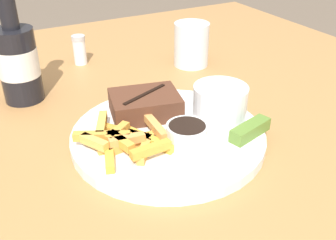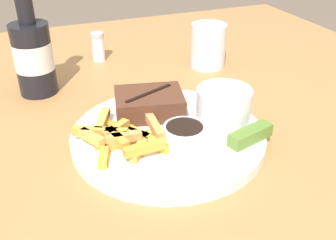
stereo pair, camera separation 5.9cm
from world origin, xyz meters
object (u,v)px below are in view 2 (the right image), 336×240
Objects in this scene: dinner_plate at (168,136)px; pickle_spear at (250,135)px; salt_shaker at (98,47)px; beer_bottle at (33,54)px; fork_utensil at (135,154)px; steak_portion at (149,103)px; drinking_glass at (208,46)px; dipping_sauce_cup at (184,134)px; coleslaw_cup at (225,104)px.

dinner_plate is 3.84× the size of pickle_spear.
pickle_spear is 1.19× the size of salt_shaker.
pickle_spear is 0.46m from salt_shaker.
salt_shaker is (0.15, 0.12, -0.04)m from beer_bottle.
salt_shaker is (-0.02, 0.37, 0.02)m from dinner_plate.
fork_utensil is 0.55× the size of beer_bottle.
fork_utensil is at bearing -147.96° from dinner_plate.
steak_portion is at bearing -87.53° from salt_shaker.
beer_bottle reaches higher than drinking_glass.
beer_bottle is at bearing 129.68° from pickle_spear.
steak_portion is at bearing 98.37° from dipping_sauce_cup.
fork_utensil is at bearing -96.28° from salt_shaker.
dipping_sauce_cup is 0.51× the size of fork_utensil.
dipping_sauce_cup is 0.94× the size of salt_shaker.
dipping_sauce_cup is at bearing -78.35° from dinner_plate.
fork_utensil is 0.42m from salt_shaker.
pickle_spear is 0.17m from fork_utensil.
drinking_glass reaches higher than dipping_sauce_cup.
drinking_glass reaches higher than coleslaw_cup.
beer_bottle reaches higher than fork_utensil.
dinner_plate is 0.38m from salt_shaker.
fork_utensil is (-0.07, 0.00, -0.01)m from dipping_sauce_cup.
coleslaw_cup is 0.73× the size of fork_utensil.
dipping_sauce_cup is 0.42m from salt_shaker.
steak_portion is at bearing 96.25° from dinner_plate.
fork_utensil is at bearing -71.30° from beer_bottle.
dinner_plate is 0.32m from drinking_glass.
salt_shaker is at bearing 94.00° from dipping_sauce_cup.
drinking_glass is at bearing -0.34° from beer_bottle.
dipping_sauce_cup is 0.28× the size of beer_bottle.
dinner_plate is at bearing -127.75° from drinking_glass.
beer_bottle is (-0.17, 0.25, 0.07)m from dinner_plate.
dipping_sauce_cup reaches higher than fork_utensil.
dinner_plate is 3.41× the size of coleslaw_cup.
drinking_glass is at bearing -29.66° from salt_shaker.
fork_utensil is 0.39m from drinking_glass.
coleslaw_cup is 0.40m from salt_shaker.
steak_portion is 0.12m from fork_utensil.
steak_portion is 0.28m from drinking_glass.
drinking_glass reaches higher than pickle_spear.
dinner_plate is at bearing 0.00° from fork_utensil.
pickle_spear is 0.82× the size of drinking_glass.
dipping_sauce_cup is (0.01, -0.04, 0.03)m from dinner_plate.
dipping_sauce_cup reaches higher than pickle_spear.
drinking_glass reaches higher than fork_utensil.
beer_bottle is at bearing 130.15° from steak_portion.
pickle_spear reaches higher than fork_utensil.
coleslaw_cup reaches higher than fork_utensil.
dinner_plate is 4.57× the size of salt_shaker.
drinking_glass reaches higher than steak_portion.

